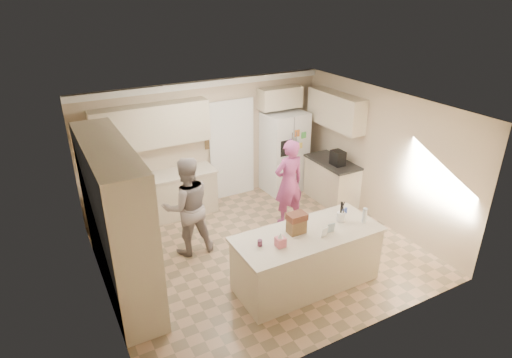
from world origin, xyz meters
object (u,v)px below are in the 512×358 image
utensil_crock (341,217)px  teen_girl (289,183)px  island_base (307,260)px  teen_boy (187,206)px  tissue_box (280,242)px  dollhouse_body (296,226)px  coffee_maker (338,158)px  refrigerator (284,152)px

utensil_crock → teen_girl: 1.72m
island_base → teen_boy: 2.19m
tissue_box → teen_girl: teen_girl is taller
tissue_box → island_base: bearing=10.3°
utensil_crock → dollhouse_body: size_ratio=0.58×
tissue_box → utensil_crock: bearing=7.1°
tissue_box → teen_girl: bearing=54.4°
coffee_maker → teen_girl: (-1.27, -0.14, -0.21)m
island_base → teen_girl: (0.78, 1.76, 0.42)m
coffee_maker → refrigerator: bearing=114.9°
teen_boy → coffee_maker: bearing=-172.6°
island_base → utensil_crock: 0.86m
coffee_maker → island_base: (-2.05, -1.90, -0.63)m
refrigerator → coffee_maker: (0.55, -1.18, 0.17)m
coffee_maker → tissue_box: 3.28m
teen_boy → teen_girl: teen_boy is taller
island_base → teen_boy: size_ratio=1.24×
dollhouse_body → teen_girl: teen_girl is taller
tissue_box → dollhouse_body: size_ratio=0.54×
coffee_maker → utensil_crock: 2.32m
tissue_box → teen_boy: (-0.72, 1.83, -0.11)m
refrigerator → teen_boy: 3.09m
teen_boy → teen_girl: (2.05, 0.03, -0.03)m
island_base → dollhouse_body: bearing=146.3°
utensil_crock → dollhouse_body: (-0.80, 0.05, 0.04)m
coffee_maker → teen_boy: size_ratio=0.17×
utensil_crock → dollhouse_body: bearing=176.4°
utensil_crock → tissue_box: utensil_crock is taller
refrigerator → tissue_box: 3.78m
teen_boy → island_base: bearing=130.8°
tissue_box → coffee_maker: bearing=37.6°
utensil_crock → teen_girl: bearing=85.7°
coffee_maker → teen_boy: teen_boy is taller
utensil_crock → teen_girl: (0.13, 1.71, -0.14)m
coffee_maker → dollhouse_body: bearing=-140.7°
refrigerator → island_base: (-1.50, -3.08, -0.46)m
teen_girl → utensil_crock: bearing=84.4°
refrigerator → dollhouse_body: bearing=-122.8°
utensil_crock → teen_girl: teen_girl is taller
coffee_maker → island_base: 2.87m
tissue_box → dollhouse_body: bearing=26.6°
tissue_box → teen_girl: (1.33, 1.86, -0.14)m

